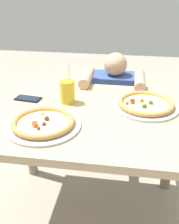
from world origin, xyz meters
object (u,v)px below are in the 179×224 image
object	(u,v)px
pizza_far	(146,104)
drink_cup_colored	(67,92)
diner_seated	(113,114)
pizza_near	(43,123)
cell_phone	(28,99)

from	to	relation	value
pizza_far	drink_cup_colored	bearing A→B (deg)	-179.86
drink_cup_colored	diner_seated	size ratio (longest dim) A/B	0.25
pizza_far	diner_seated	size ratio (longest dim) A/B	0.40
drink_cup_colored	diner_seated	bearing A→B (deg)	67.21
pizza_near	drink_cup_colored	size ratio (longest dim) A/B	1.59
pizza_far	pizza_near	bearing A→B (deg)	-149.59
pizza_near	drink_cup_colored	xyz separation A→B (m)	(0.05, 0.29, 0.05)
pizza_near	cell_phone	bearing A→B (deg)	122.58
pizza_far	diner_seated	world-z (taller)	diner_seated
pizza_far	cell_phone	distance (m)	0.68
pizza_near	pizza_far	size ratio (longest dim) A/B	1.01
pizza_near	pizza_far	distance (m)	0.57
pizza_near	diner_seated	world-z (taller)	diner_seated
pizza_far	drink_cup_colored	size ratio (longest dim) A/B	1.57
pizza_near	drink_cup_colored	distance (m)	0.30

